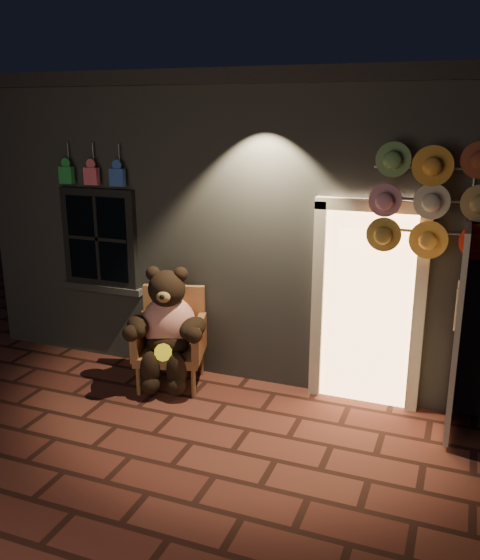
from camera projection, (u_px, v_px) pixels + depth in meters
The scene contains 5 objects.
ground at pixel (192, 442), 5.62m from camera, with size 60.00×60.00×0.00m, color #592A22.
shop_building at pixel (307, 202), 8.72m from camera, with size 7.30×5.95×3.51m.
wicker_armchair at pixel (171, 337), 6.76m from camera, with size 0.90×0.86×1.10m.
teddy_bear at pixel (167, 327), 6.58m from camera, with size 0.94×0.85×1.34m.
hat_rack at pixel (448, 202), 5.44m from camera, with size 1.55×0.22×2.75m.
Camera 1 is at (2.23, -4.48, 3.03)m, focal length 38.00 mm.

